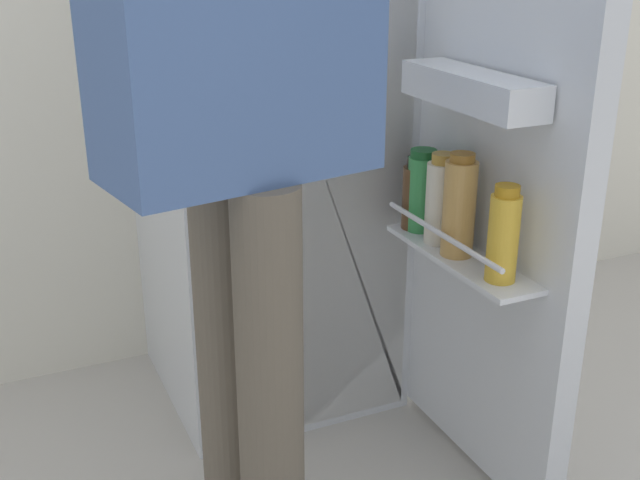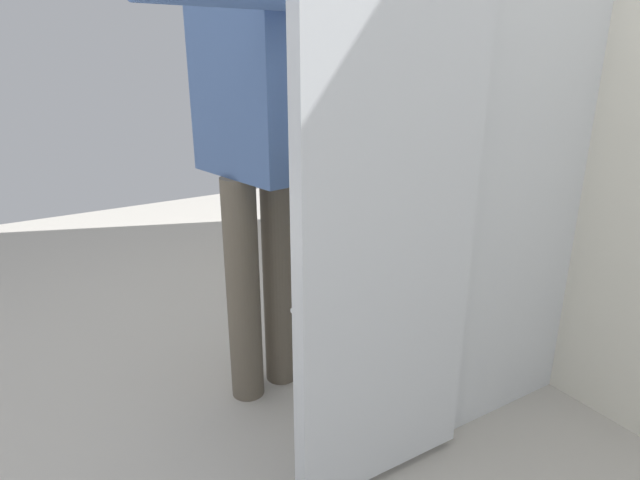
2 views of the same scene
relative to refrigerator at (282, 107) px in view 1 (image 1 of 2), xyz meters
The scene contains 2 objects.
refrigerator is the anchor object (origin of this frame).
person 0.71m from the refrigerator, 116.82° to the right, with size 0.64×0.71×1.68m.
Camera 1 is at (-0.69, -1.35, 1.22)m, focal length 44.38 mm.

